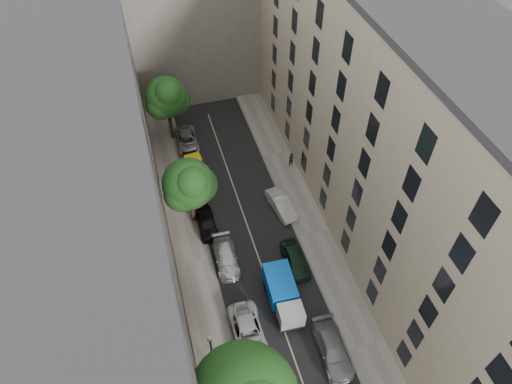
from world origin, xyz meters
name	(u,v)px	position (x,y,z in m)	size (l,w,h in m)	color
ground	(255,248)	(0.00, 0.00, 0.00)	(120.00, 120.00, 0.00)	#4C4C49
road_surface	(255,247)	(0.00, 0.00, 0.01)	(8.00, 44.00, 0.02)	black
sidewalk_left	(194,262)	(-5.50, 0.00, 0.07)	(3.00, 44.00, 0.15)	gray
sidewalk_right	(313,233)	(5.50, 0.00, 0.07)	(3.00, 44.00, 0.15)	gray
building_left	(99,198)	(-11.00, 0.00, 10.00)	(8.00, 44.00, 20.00)	#4B4846
building_right	(392,139)	(11.00, 0.00, 10.00)	(8.00, 44.00, 20.00)	#C2B697
building_endcap	(187,8)	(0.00, 28.00, 9.00)	(18.00, 12.00, 18.00)	gray
tarp_truck	(283,294)	(0.60, -5.80, 1.31)	(2.27, 5.23, 2.37)	black
car_left_2	(248,332)	(-2.80, -7.80, 0.70)	(2.32, 5.04, 1.40)	silver
car_left_3	(226,257)	(-2.80, -0.72, 0.66)	(1.86, 4.57, 1.33)	#BAB9BE
car_left_4	(207,223)	(-3.60, 3.40, 0.69)	(1.64, 4.07, 1.39)	black
car_left_5	(194,166)	(-3.27, 11.00, 0.68)	(1.44, 4.13, 1.36)	black
car_left_6	(187,140)	(-3.25, 15.09, 0.67)	(2.23, 4.83, 1.34)	#B4B4B9
car_right_1	(333,349)	(2.80, -10.80, 0.72)	(2.01, 4.95, 1.44)	slate
car_right_2	(295,259)	(2.80, -2.60, 0.71)	(1.68, 4.19, 1.43)	black
car_right_3	(281,204)	(3.60, 3.60, 0.69)	(1.47, 4.21, 1.39)	silver
tree_mid	(190,186)	(-4.50, 4.46, 4.78)	(4.88, 4.53, 7.09)	#382619
tree_far	(167,99)	(-4.50, 16.61, 5.31)	(4.69, 4.32, 7.66)	#382619
lamp_post	(212,352)	(-5.80, -9.89, 3.77)	(0.36, 0.36, 5.80)	#19592C
pedestrian	(291,159)	(6.40, 8.92, 0.97)	(0.60, 0.39, 1.65)	black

